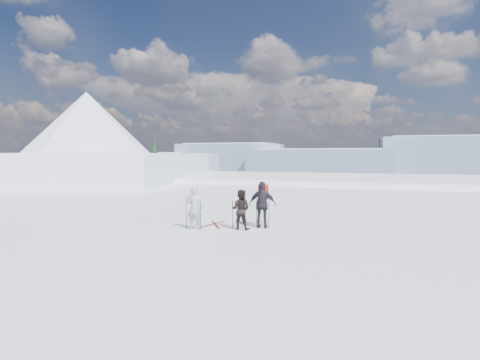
% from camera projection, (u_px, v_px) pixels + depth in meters
% --- Properties ---
extents(lake_basin, '(820.00, 820.00, 71.62)m').
position_uv_depth(lake_basin, '(331.00, 240.00, 40.85)').
color(lake_basin, white).
rests_on(lake_basin, ground).
extents(far_mountain_range, '(770.00, 110.00, 53.00)m').
position_uv_depth(far_mountain_range, '(381.00, 163.00, 436.57)').
color(far_mountain_range, slate).
rests_on(far_mountain_range, ground).
extents(near_ridge, '(31.37, 35.68, 25.62)m').
position_uv_depth(near_ridge, '(119.00, 204.00, 47.92)').
color(near_ridge, white).
rests_on(near_ridge, ground).
extents(skier_grey, '(0.63, 0.42, 1.69)m').
position_uv_depth(skier_grey, '(195.00, 208.00, 14.52)').
color(skier_grey, '#9CA0AA').
rests_on(skier_grey, ground).
extents(skier_dark, '(0.76, 0.60, 1.56)m').
position_uv_depth(skier_dark, '(241.00, 209.00, 14.49)').
color(skier_dark, black).
rests_on(skier_dark, ground).
extents(skier_pack, '(1.13, 0.58, 1.85)m').
position_uv_depth(skier_pack, '(263.00, 205.00, 14.75)').
color(skier_pack, black).
rests_on(skier_pack, ground).
extents(backpack, '(0.42, 0.27, 0.59)m').
position_uv_depth(backpack, '(263.00, 174.00, 14.91)').
color(backpack, red).
rests_on(backpack, skier_pack).
extents(ski_poles, '(3.10, 1.11, 1.37)m').
position_uv_depth(ski_poles, '(232.00, 213.00, 14.52)').
color(ski_poles, black).
rests_on(ski_poles, ground).
extents(skis_loose, '(0.94, 1.66, 0.03)m').
position_uv_depth(skis_loose, '(214.00, 224.00, 15.46)').
color(skis_loose, black).
rests_on(skis_loose, ground).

